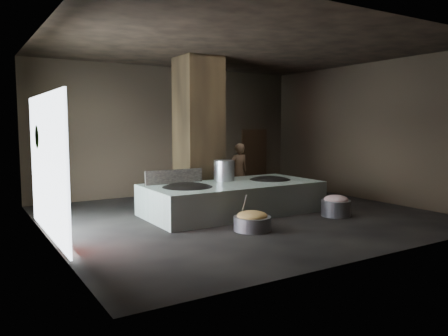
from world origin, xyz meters
TOP-DOWN VIEW (x-y plane):
  - floor at (0.00, 0.00)m, footprint 10.00×9.00m
  - ceiling at (0.00, 0.00)m, footprint 10.00×9.00m
  - back_wall at (0.00, 4.55)m, footprint 10.00×0.10m
  - front_wall at (0.00, -4.55)m, footprint 10.00×0.10m
  - left_wall at (-5.05, 0.00)m, footprint 0.10×9.00m
  - right_wall at (5.05, 0.00)m, footprint 0.10×9.00m
  - pillar at (-0.30, 1.90)m, footprint 1.20×1.20m
  - hearth_platform at (-0.04, 0.37)m, footprint 4.94×2.38m
  - platform_cap at (-0.04, 0.37)m, footprint 4.82×2.31m
  - wok_left at (-1.49, 0.32)m, footprint 1.55×1.55m
  - wok_left_rim at (-1.49, 0.32)m, footprint 1.59×1.59m
  - wok_right at (1.31, 0.42)m, footprint 1.45×1.45m
  - wok_right_rim at (1.31, 0.42)m, footprint 1.48×1.48m
  - stock_pot at (0.01, 0.92)m, footprint 0.60×0.60m
  - splash_guard at (-1.49, 1.12)m, footprint 1.71×0.07m
  - cook at (1.33, 2.15)m, footprint 0.69×0.45m
  - veg_basin at (-0.74, -1.57)m, footprint 1.07×1.07m
  - veg_fill at (-0.74, -1.57)m, footprint 0.73×0.73m
  - ladle at (-0.89, -1.42)m, footprint 0.09×0.35m
  - meat_basin at (2.15, -1.44)m, footprint 1.01×1.01m
  - meat_fill at (2.15, -1.44)m, footprint 0.66×0.66m
  - doorway_near at (1.20, 4.45)m, footprint 1.18×0.08m
  - doorway_near_glow at (1.05, 4.66)m, footprint 0.74×0.04m
  - doorway_far at (3.60, 4.45)m, footprint 1.18×0.08m
  - doorway_far_glow at (3.48, 4.61)m, footprint 0.74×0.04m
  - left_opening at (-4.95, 0.20)m, footprint 0.04×4.20m
  - pavilion_sliver at (-4.88, -1.10)m, footprint 0.05×0.90m
  - tree_silhouette at (-4.85, 1.30)m, footprint 0.28×1.10m

SIDE VIEW (x-z plane):
  - floor at x=0.00m, z-range -0.10..0.00m
  - veg_basin at x=-0.74m, z-range 0.00..0.33m
  - meat_basin at x=2.15m, z-range 0.00..0.44m
  - veg_fill at x=-0.74m, z-range 0.24..0.46m
  - hearth_platform at x=-0.04m, z-range 0.00..0.86m
  - meat_fill at x=2.15m, z-range 0.32..0.58m
  - ladle at x=-0.89m, z-range 0.24..0.86m
  - wok_left at x=-1.49m, z-range 0.54..0.96m
  - wok_right at x=1.31m, z-range 0.55..0.95m
  - platform_cap at x=-0.04m, z-range 0.80..0.83m
  - wok_left_rim at x=-1.49m, z-range 0.79..0.85m
  - wok_right_rim at x=1.31m, z-range 0.79..0.85m
  - pavilion_sliver at x=-4.88m, z-range 0.00..1.70m
  - cook at x=1.33m, z-range 0.00..1.87m
  - splash_guard at x=-1.49m, z-range 0.82..1.24m
  - doorway_near_glow at x=1.05m, z-range 0.17..1.93m
  - doorway_far_glow at x=3.48m, z-range 0.17..1.93m
  - doorway_near at x=1.20m, z-range -0.09..2.29m
  - doorway_far at x=3.60m, z-range -0.09..2.29m
  - stock_pot at x=0.01m, z-range 0.81..1.45m
  - left_opening at x=-4.95m, z-range 0.05..3.15m
  - tree_silhouette at x=-4.85m, z-range 1.65..2.75m
  - back_wall at x=0.00m, z-range 0.00..4.50m
  - front_wall at x=0.00m, z-range 0.00..4.50m
  - left_wall at x=-5.05m, z-range 0.00..4.50m
  - right_wall at x=5.05m, z-range 0.00..4.50m
  - pillar at x=-0.30m, z-range 0.00..4.50m
  - ceiling at x=0.00m, z-range 4.50..4.60m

